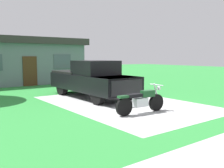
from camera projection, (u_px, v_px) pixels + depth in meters
ground_plane at (123, 103)px, 11.33m from camera, size 80.00×80.00×0.00m
driveway_pad at (123, 103)px, 11.33m from camera, size 5.33×8.17×0.01m
motorcycle at (141, 101)px, 9.29m from camera, size 2.21×0.70×1.09m
pickup_truck at (91, 79)px, 12.84m from camera, size 2.04×5.64×1.90m
neighbor_house at (19, 60)px, 19.72m from camera, size 9.60×5.60×3.50m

